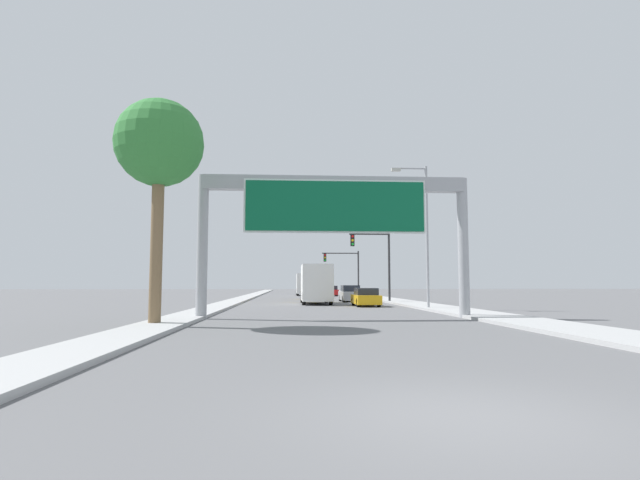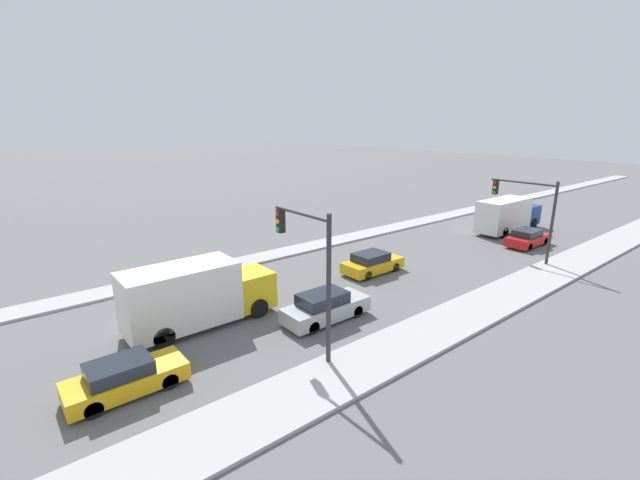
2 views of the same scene
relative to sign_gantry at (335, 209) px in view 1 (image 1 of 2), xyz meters
name	(u,v)px [view 1 (image 1 of 2)]	position (x,y,z in m)	size (l,w,h in m)	color
ground_plane	(466,417)	(0.00, -17.88, -5.37)	(300.00, 300.00, 0.00)	slate
sidewalk_right	(364,296)	(7.75, 42.12, -5.30)	(3.00, 120.00, 0.15)	#ABABAB
median_strip_left	(251,296)	(-7.25, 42.12, -5.30)	(2.00, 120.00, 0.15)	#ABABAB
sign_gantry	(335,209)	(0.00, 0.00, 0.00)	(13.43, 0.73, 6.98)	#9EA0A5
car_mid_center	(366,298)	(3.50, 12.98, -4.73)	(1.74, 4.25, 1.36)	gold
car_far_center	(331,291)	(3.50, 44.01, -4.71)	(1.79, 4.29, 1.40)	red
car_far_left	(310,293)	(0.00, 29.64, -4.71)	(1.88, 4.25, 1.40)	gold
car_mid_right	(350,294)	(3.50, 22.66, -4.65)	(1.76, 4.66, 1.53)	#A5A8AD
truck_box_primary	(305,284)	(0.00, 47.18, -3.81)	(2.30, 8.05, 3.07)	navy
truck_box_secondary	(316,284)	(0.00, 17.31, -3.74)	(2.41, 7.40, 3.22)	yellow
traffic_light_near_intersection	(377,255)	(5.63, 20.12, -1.10)	(3.70, 0.32, 6.44)	#2D2D30
traffic_light_mid_block	(346,265)	(5.17, 40.12, -1.33)	(4.83, 0.32, 5.92)	#2D2D30
palm_tree_foreground	(159,146)	(-7.55, -3.99, 1.90)	(3.57, 3.57, 9.20)	brown
street_lamp_right	(423,225)	(6.59, 8.01, 0.15)	(2.42, 0.28, 9.50)	#9EA0A5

